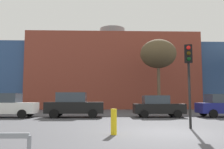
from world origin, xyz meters
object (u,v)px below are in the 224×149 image
at_px(parked_car_2, 158,106).
at_px(traffic_light_island, 189,66).
at_px(parked_car_0, 7,105).
at_px(parked_car_3, 224,106).
at_px(parked_car_1, 74,105).
at_px(bollard_yellow_0, 114,122).
at_px(bare_tree_1, 158,54).

xyz_separation_m(parked_car_2, traffic_light_island, (-0.02, -7.19, 2.17)).
bearing_deg(parked_car_0, parked_car_3, 0.00).
xyz_separation_m(parked_car_1, parked_car_2, (6.47, -0.00, -0.11)).
distance_m(parked_car_2, parked_car_3, 5.20).
height_order(parked_car_1, bollard_yellow_0, parked_car_1).
relative_size(traffic_light_island, bare_tree_1, 0.50).
relative_size(parked_car_1, bare_tree_1, 0.54).
bearing_deg(parked_car_2, parked_car_0, -180.00).
bearing_deg(parked_car_0, bare_tree_1, 31.63).
bearing_deg(parked_car_0, parked_car_2, 0.00).
bearing_deg(parked_car_3, parked_car_2, 180.00).
relative_size(parked_car_1, parked_car_2, 1.13).
height_order(traffic_light_island, bare_tree_1, bare_tree_1).
relative_size(parked_car_3, traffic_light_island, 1.01).
bearing_deg(parked_car_0, bollard_yellow_0, -49.39).
distance_m(parked_car_1, parked_car_3, 11.67).
bearing_deg(parked_car_2, bollard_yellow_0, -112.59).
bearing_deg(bare_tree_1, parked_car_0, -148.37).
height_order(parked_car_2, bollard_yellow_0, parked_car_2).
bearing_deg(parked_car_2, parked_car_3, -0.00).
xyz_separation_m(parked_car_3, bare_tree_1, (-3.21, 8.33, 5.60)).
bearing_deg(parked_car_3, parked_car_0, -180.00).
bearing_deg(parked_car_1, parked_car_2, -0.00).
height_order(parked_car_2, traffic_light_island, traffic_light_island).
distance_m(parked_car_0, parked_car_2, 11.54).
bearing_deg(bare_tree_1, parked_car_3, -68.93).
relative_size(parked_car_0, parked_car_1, 0.96).
bearing_deg(parked_car_3, traffic_light_island, -125.98).
xyz_separation_m(parked_car_0, traffic_light_island, (11.52, -7.19, 2.09)).
xyz_separation_m(parked_car_3, traffic_light_island, (-5.22, -7.19, 2.11)).
height_order(parked_car_1, bare_tree_1, bare_tree_1).
bearing_deg(parked_car_0, parked_car_1, 0.00).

